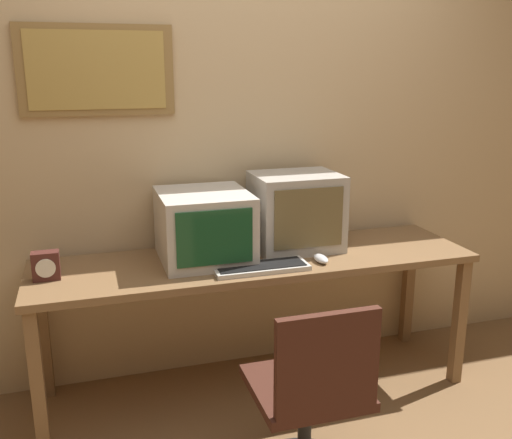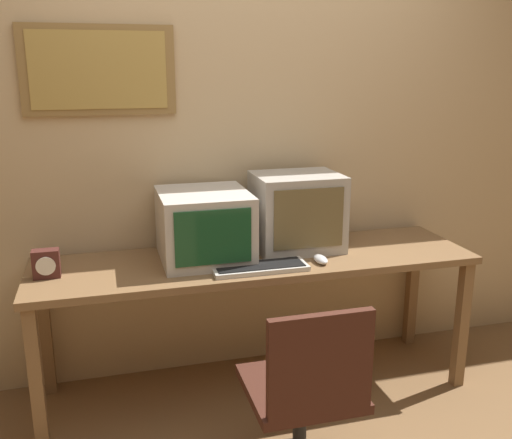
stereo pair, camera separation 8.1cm
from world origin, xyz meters
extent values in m
cube|color=#D1B284|center=(0.00, 1.36, 1.30)|extent=(8.00, 0.05, 2.60)
cube|color=olive|center=(-0.70, 1.32, 1.65)|extent=(0.73, 0.02, 0.43)
cube|color=#B79347|center=(-0.70, 1.31, 1.65)|extent=(0.64, 0.01, 0.37)
cube|color=olive|center=(0.00, 1.01, 0.72)|extent=(2.21, 0.60, 0.04)
cube|color=olive|center=(-1.06, 0.76, 0.35)|extent=(0.06, 0.06, 0.70)
cube|color=olive|center=(1.06, 0.76, 0.35)|extent=(0.06, 0.06, 0.70)
cube|color=olive|center=(-1.06, 1.26, 0.35)|extent=(0.06, 0.06, 0.70)
cube|color=olive|center=(1.06, 1.26, 0.35)|extent=(0.06, 0.06, 0.70)
cube|color=beige|center=(-0.25, 1.07, 0.91)|extent=(0.43, 0.46, 0.34)
cube|color=#194C28|center=(-0.25, 0.83, 0.91)|extent=(0.36, 0.01, 0.26)
cube|color=#B7B2A8|center=(0.25, 1.11, 0.93)|extent=(0.44, 0.35, 0.40)
cube|color=brown|center=(0.25, 0.93, 0.94)|extent=(0.36, 0.01, 0.30)
cube|color=beige|center=(-0.03, 0.83, 0.75)|extent=(0.45, 0.17, 0.02)
cube|color=black|center=(-0.03, 0.83, 0.76)|extent=(0.42, 0.14, 0.00)
ellipsoid|color=silver|center=(0.28, 0.85, 0.75)|extent=(0.06, 0.12, 0.04)
cube|color=#4C231E|center=(-0.99, 0.99, 0.80)|extent=(0.12, 0.07, 0.13)
cylinder|color=white|center=(-0.99, 0.96, 0.80)|extent=(0.09, 0.01, 0.09)
cylinder|color=#282828|center=(-0.01, 0.29, 0.21)|extent=(0.06, 0.06, 0.38)
cube|color=#472319|center=(-0.01, 0.29, 0.42)|extent=(0.43, 0.43, 0.04)
cube|color=#472319|center=(-0.01, 0.09, 0.64)|extent=(0.40, 0.04, 0.39)
camera|label=1|loc=(-0.80, -1.59, 1.67)|focal=40.00mm
camera|label=2|loc=(-0.72, -1.61, 1.67)|focal=40.00mm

